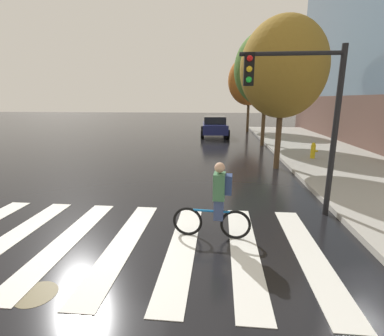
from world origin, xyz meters
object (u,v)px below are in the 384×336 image
(sedan_mid, at_px, (215,126))
(fire_hydrant, at_px, (313,150))
(traffic_light_near, at_px, (303,103))
(cyclist, at_px, (217,201))
(street_tree_mid, at_px, (266,69))
(street_tree_far, at_px, (250,80))
(manhole_cover, at_px, (36,294))
(street_tree_near, at_px, (283,68))

(sedan_mid, xyz_separation_m, fire_hydrant, (4.98, -9.13, -0.31))
(traffic_light_near, height_order, fire_hydrant, traffic_light_near)
(cyclist, distance_m, street_tree_mid, 13.88)
(street_tree_far, bearing_deg, manhole_cover, -102.99)
(street_tree_mid, bearing_deg, sedan_mid, 125.80)
(cyclist, relative_size, street_tree_far, 0.25)
(sedan_mid, relative_size, street_tree_mid, 0.68)
(manhole_cover, height_order, fire_hydrant, fire_hydrant)
(manhole_cover, distance_m, street_tree_near, 11.09)
(sedan_mid, relative_size, street_tree_near, 0.78)
(sedan_mid, distance_m, cyclist, 17.47)
(sedan_mid, bearing_deg, traffic_light_near, -81.36)
(cyclist, height_order, fire_hydrant, cyclist)
(cyclist, bearing_deg, sedan_mid, 91.33)
(manhole_cover, xyz_separation_m, sedan_mid, (2.37, 19.61, 0.83))
(cyclist, relative_size, fire_hydrant, 2.19)
(manhole_cover, relative_size, cyclist, 0.37)
(manhole_cover, xyz_separation_m, street_tree_far, (5.37, 23.28, 4.61))
(manhole_cover, distance_m, traffic_light_near, 6.70)
(street_tree_near, relative_size, street_tree_mid, 0.87)
(sedan_mid, height_order, street_tree_near, street_tree_near)
(street_tree_near, distance_m, street_tree_far, 14.49)
(street_tree_near, bearing_deg, cyclist, -110.75)
(traffic_light_near, distance_m, street_tree_mid, 11.64)
(sedan_mid, distance_m, fire_hydrant, 10.40)
(street_tree_near, bearing_deg, sedan_mid, 105.15)
(sedan_mid, relative_size, street_tree_far, 0.70)
(fire_hydrant, bearing_deg, cyclist, -118.72)
(sedan_mid, distance_m, traffic_light_near, 16.21)
(manhole_cover, height_order, traffic_light_near, traffic_light_near)
(fire_hydrant, height_order, street_tree_mid, street_tree_mid)
(manhole_cover, bearing_deg, fire_hydrant, 54.96)
(traffic_light_near, relative_size, street_tree_mid, 0.59)
(manhole_cover, relative_size, street_tree_near, 0.10)
(street_tree_mid, bearing_deg, street_tree_near, -92.59)
(traffic_light_near, bearing_deg, cyclist, -142.11)
(cyclist, relative_size, traffic_light_near, 0.41)
(street_tree_mid, bearing_deg, street_tree_far, 91.52)
(manhole_cover, relative_size, sedan_mid, 0.13)
(cyclist, distance_m, fire_hydrant, 9.51)
(traffic_light_near, height_order, street_tree_mid, street_tree_mid)
(manhole_cover, bearing_deg, street_tree_mid, 69.76)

